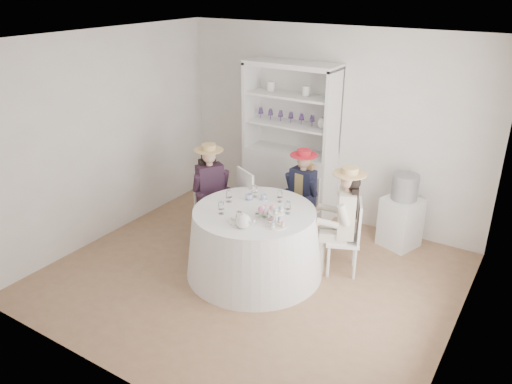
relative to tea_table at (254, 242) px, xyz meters
The scene contains 23 objects.
ground 0.42m from the tea_table, 76.67° to the right, with size 4.50×4.50×0.00m, color brown.
ceiling 2.30m from the tea_table, 76.67° to the right, with size 4.50×4.50×0.00m, color white.
wall_back 2.12m from the tea_table, 89.25° to the left, with size 4.50×4.50×0.00m, color silver.
wall_front 2.31m from the tea_table, 89.33° to the right, with size 4.50×4.50×0.00m, color silver.
wall_left 2.42m from the tea_table, behind, with size 4.50×4.50×0.00m, color silver.
wall_right 2.47m from the tea_table, ahead, with size 4.50×4.50×0.00m, color silver.
tea_table is the anchor object (origin of this frame).
hutch 1.76m from the tea_table, 104.88° to the left, with size 1.47×0.90×2.22m.
side_table 2.01m from the tea_table, 51.19° to the left, with size 0.43×0.43×0.66m, color silver.
hatbox 2.05m from the tea_table, 51.19° to the left, with size 0.33×0.33×0.33m, color black.
guest_left 1.09m from the tea_table, 155.93° to the left, with size 0.56×0.52×1.32m.
guest_mid 1.08m from the tea_table, 85.85° to the left, with size 0.47×0.49×1.26m.
guest_right 1.09m from the tea_table, 32.77° to the left, with size 0.56×0.51×1.34m.
spare_chair 0.82m from the tea_table, 123.81° to the left, with size 0.56×0.56×1.01m.
teacup_a 0.53m from the tea_table, 135.23° to the left, with size 0.08×0.08×0.07m, color white.
teacup_b 0.54m from the tea_table, 101.49° to the left, with size 0.07×0.07×0.06m, color white.
teacup_c 0.54m from the tea_table, 16.23° to the left, with size 0.08×0.08×0.06m, color white.
flower_bowl 0.49m from the tea_table, ahead, with size 0.20×0.20×0.05m, color white.
flower_arrangement 0.53m from the tea_table, 20.50° to the right, with size 0.17×0.17×0.06m.
table_teapot 0.65m from the tea_table, 73.20° to the right, with size 0.23×0.16×0.17m.
sandwich_plate 0.53m from the tea_table, 89.99° to the right, with size 0.25×0.25×0.05m.
cupcake_stand 0.66m from the tea_table, 26.06° to the right, with size 0.24×0.24×0.22m.
stemware_set 0.48m from the tea_table, 15.95° to the left, with size 0.82×0.82×0.15m.
Camera 1 is at (2.74, -4.23, 3.27)m, focal length 35.00 mm.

